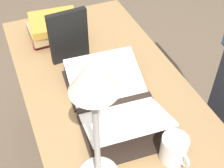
% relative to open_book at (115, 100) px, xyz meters
% --- Properties ---
extents(reading_desk, '(1.35, 0.67, 0.76)m').
position_rel_open_book_xyz_m(reading_desk, '(0.10, -0.01, -0.14)').
color(reading_desk, '#937047').
rests_on(reading_desk, ground_plane).
extents(open_book, '(0.54, 0.35, 0.09)m').
position_rel_open_book_xyz_m(open_book, '(0.00, 0.00, 0.00)').
color(open_book, black).
rests_on(open_book, reading_desk).
extents(book_stack_tall, '(0.22, 0.26, 0.11)m').
position_rel_open_book_xyz_m(book_stack_tall, '(0.54, 0.09, 0.03)').
color(book_stack_tall, maroon).
rests_on(book_stack_tall, reading_desk).
extents(book_standing_upright, '(0.04, 0.18, 0.24)m').
position_rel_open_book_xyz_m(book_standing_upright, '(0.35, 0.07, 0.09)').
color(book_standing_upright, black).
rests_on(book_standing_upright, reading_desk).
extents(reading_lamp, '(0.13, 0.13, 0.49)m').
position_rel_open_book_xyz_m(reading_lamp, '(-0.27, 0.17, 0.34)').
color(reading_lamp, '#ADADB2').
rests_on(reading_lamp, reading_desk).
extents(coffee_mug, '(0.12, 0.09, 0.10)m').
position_rel_open_book_xyz_m(coffee_mug, '(-0.30, -0.09, 0.02)').
color(coffee_mug, white).
rests_on(coffee_mug, reading_desk).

